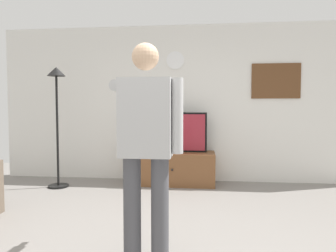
# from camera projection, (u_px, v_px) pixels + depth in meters

# --- Properties ---
(back_wall) EXTENTS (6.40, 0.10, 2.70)m
(back_wall) POSITION_uv_depth(u_px,v_px,m) (180.00, 103.00, 5.40)
(back_wall) COLOR silver
(back_wall) RESTS_ON ground_plane
(tv_stand) EXTENTS (1.35, 0.56, 0.54)m
(tv_stand) POSITION_uv_depth(u_px,v_px,m) (174.00, 168.00, 5.12)
(tv_stand) COLOR brown
(tv_stand) RESTS_ON ground_plane
(television) EXTENTS (1.09, 0.07, 0.66)m
(television) POSITION_uv_depth(u_px,v_px,m) (174.00, 132.00, 5.13)
(television) COLOR black
(television) RESTS_ON tv_stand
(wall_clock) EXTENTS (0.31, 0.03, 0.31)m
(wall_clock) POSITION_uv_depth(u_px,v_px,m) (175.00, 60.00, 5.31)
(wall_clock) COLOR white
(framed_picture) EXTENTS (0.80, 0.04, 0.58)m
(framed_picture) POSITION_uv_depth(u_px,v_px,m) (276.00, 81.00, 5.15)
(framed_picture) COLOR brown
(floor_lamp) EXTENTS (0.32, 0.32, 1.91)m
(floor_lamp) POSITION_uv_depth(u_px,v_px,m) (57.00, 102.00, 4.87)
(floor_lamp) COLOR black
(floor_lamp) RESTS_ON ground_plane
(person_standing_nearer_lamp) EXTENTS (0.58, 0.78, 1.76)m
(person_standing_nearer_lamp) POSITION_uv_depth(u_px,v_px,m) (146.00, 141.00, 2.41)
(person_standing_nearer_lamp) COLOR #4C4C51
(person_standing_nearer_lamp) RESTS_ON ground_plane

